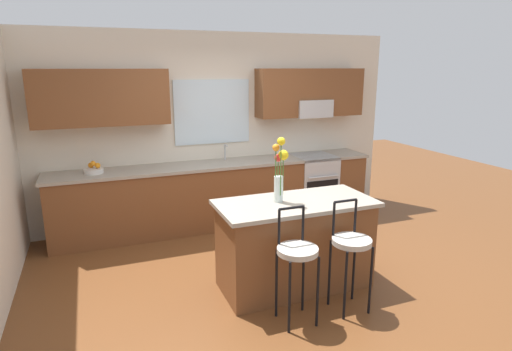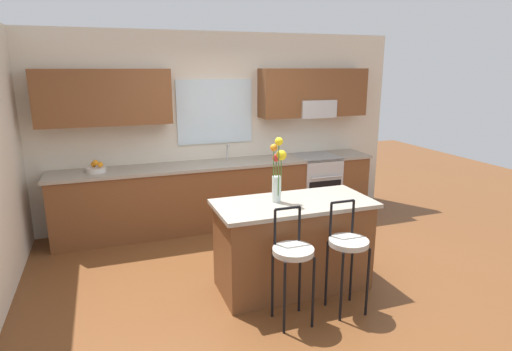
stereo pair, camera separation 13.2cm
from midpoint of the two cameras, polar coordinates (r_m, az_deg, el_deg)
The scene contains 10 objects.
ground_plane at distance 4.78m, azimuth 0.46°, elevation -13.36°, with size 14.00×14.00×0.00m, color brown.
back_wall_assembly at distance 6.17m, azimuth -6.19°, elevation 7.57°, with size 5.60×0.50×2.70m.
counter_run at distance 6.11m, azimuth -5.47°, elevation -2.47°, with size 4.56×0.64×0.92m.
sink_faucet at distance 6.13m, azimuth -4.76°, elevation 3.35°, with size 0.02×0.13×0.23m.
oven_range at distance 6.63m, azimuth 7.02°, elevation -1.21°, with size 0.60×0.64×0.92m.
kitchen_island at distance 4.43m, azimuth 4.35°, elevation -9.10°, with size 1.59×0.75×0.92m.
bar_stool_near at distance 3.77m, azimuth 4.50°, elevation -10.62°, with size 0.36×0.36×1.04m.
bar_stool_middle at distance 4.02m, azimuth 11.66°, elevation -9.23°, with size 0.36×0.36×1.04m.
flower_vase at distance 4.17m, azimuth 2.28°, elevation 0.79°, with size 0.17×0.14×0.65m.
fruit_bowl_oranges at distance 5.77m, azimuth -21.50°, elevation 0.74°, with size 0.24×0.24×0.16m.
Camera 1 is at (-1.64, -3.91, 2.22)m, focal length 29.92 mm.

